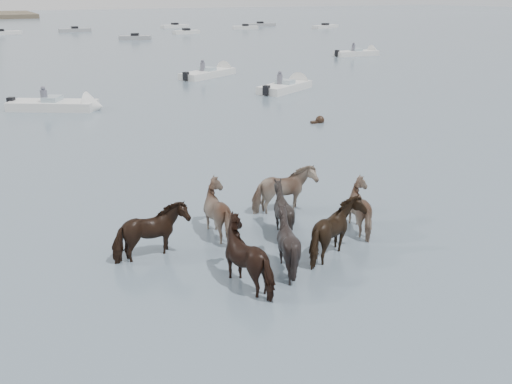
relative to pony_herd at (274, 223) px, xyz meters
name	(u,v)px	position (x,y,z in m)	size (l,w,h in m)	color
ground	(314,277)	(0.02, -1.84, -0.61)	(400.00, 400.00, 0.00)	#4A5C6A
pony_herd	(274,223)	(0.00, 0.00, 0.00)	(7.32, 4.70, 1.58)	black
swimming_pony	(319,121)	(8.67, 10.81, -0.51)	(0.72, 0.44, 0.44)	black
motorboat_b	(66,106)	(-1.89, 19.77, -0.38)	(5.21, 3.99, 1.92)	silver
motorboat_c	(214,73)	(10.31, 27.68, -0.38)	(5.53, 3.95, 1.92)	silver
motorboat_d	(291,86)	(12.38, 19.70, -0.38)	(5.02, 3.67, 1.92)	silver
motorboat_e	(362,53)	(29.25, 33.59, -0.38)	(5.24, 1.92, 1.92)	silver
distant_flotilla	(22,35)	(0.84, 75.56, -0.35)	(104.17, 24.53, 0.93)	silver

